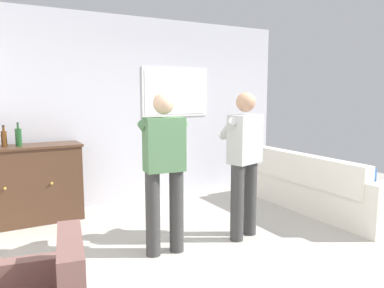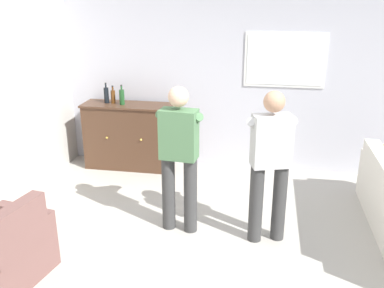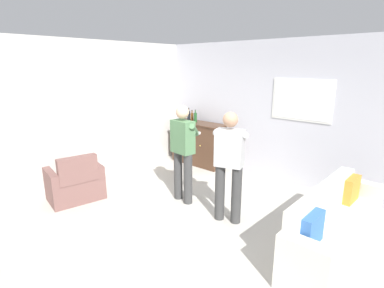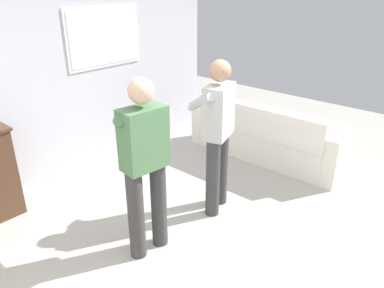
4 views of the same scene
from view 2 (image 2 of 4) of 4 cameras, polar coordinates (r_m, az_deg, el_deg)
ground at (r=4.53m, az=2.41°, el=-15.45°), size 10.40×10.40×0.00m
wall_back_with_window at (r=6.46m, az=5.99°, el=8.87°), size 5.20×0.15×2.80m
armchair at (r=4.46m, az=-23.89°, el=-13.50°), size 0.79×0.98×0.85m
sideboard_cabinet at (r=6.66m, az=-8.42°, el=1.07°), size 1.36×0.49×1.01m
bottle_wine_green at (r=6.60m, az=-10.48°, el=6.28°), size 0.07×0.07×0.27m
bottle_liquor_amber at (r=6.63m, az=-11.35°, el=6.43°), size 0.07×0.07×0.31m
bottle_spirits_clear at (r=6.49m, az=-9.33°, el=6.22°), size 0.08×0.08×0.30m
person_standing_left at (r=4.68m, az=-1.70°, el=-1.20°), size 0.55×0.49×1.68m
person_standing_right at (r=4.55m, az=10.37°, el=-2.15°), size 0.53×0.52×1.68m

